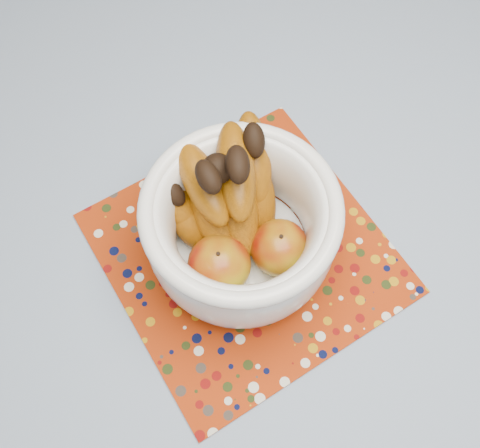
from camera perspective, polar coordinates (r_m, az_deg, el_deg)
The scene contains 4 objects.
table at distance 0.89m, azimuth 7.83°, elevation -3.38°, with size 1.20×1.20×0.75m.
tablecloth at distance 0.81m, azimuth 8.54°, elevation -1.23°, with size 1.32×1.32×0.01m, color #657DA8.
placemat at distance 0.78m, azimuth 0.59°, elevation -2.94°, with size 0.36×0.36×0.00m, color #942808.
fruit_bowl at distance 0.71m, azimuth -0.60°, elevation 0.50°, with size 0.27×0.27×0.21m.
Camera 1 is at (-0.19, -0.29, 1.49)m, focal length 42.00 mm.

